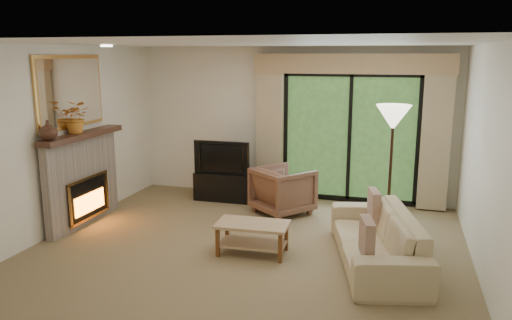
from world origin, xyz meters
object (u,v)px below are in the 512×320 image
(sofa, at_px, (376,238))
(coffee_table, at_px, (253,238))
(media_console, at_px, (224,186))
(armchair, at_px, (283,190))

(sofa, relative_size, coffee_table, 2.39)
(media_console, distance_m, coffee_table, 2.46)
(armchair, relative_size, coffee_table, 0.91)
(media_console, height_order, armchair, armchair)
(armchair, height_order, sofa, armchair)
(media_console, xyz_separation_m, sofa, (2.67, -2.00, 0.07))
(media_console, relative_size, armchair, 1.18)
(media_console, bearing_deg, sofa, -37.63)
(armchair, xyz_separation_m, sofa, (1.52, -1.55, -0.06))
(armchair, bearing_deg, sofa, 173.02)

